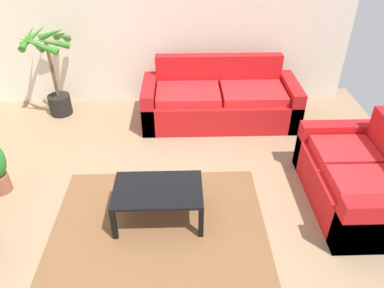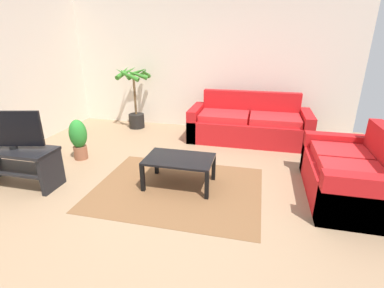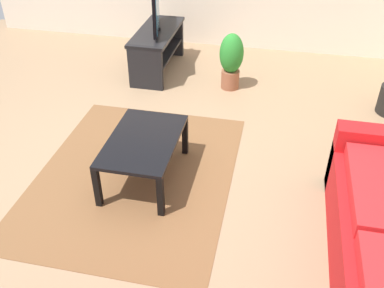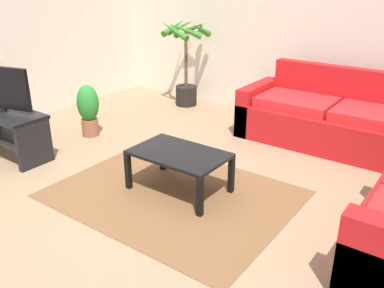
% 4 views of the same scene
% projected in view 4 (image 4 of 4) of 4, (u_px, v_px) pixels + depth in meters
% --- Properties ---
extents(ground_plane, '(6.60, 6.60, 0.00)m').
position_uv_depth(ground_plane, '(152.00, 196.00, 3.92)').
color(ground_plane, '#937556').
extents(wall_back, '(6.00, 0.06, 2.70)m').
position_uv_depth(wall_back, '(293.00, 21.00, 5.64)').
color(wall_back, beige).
rests_on(wall_back, ground).
extents(couch_main, '(2.24, 0.90, 0.90)m').
position_uv_depth(couch_main, '(335.00, 121.00, 4.99)').
color(couch_main, red).
rests_on(couch_main, ground).
extents(tv_stand, '(1.10, 0.45, 0.53)m').
position_uv_depth(tv_stand, '(6.00, 127.00, 4.69)').
color(tv_stand, black).
rests_on(tv_stand, ground).
extents(coffee_table, '(0.90, 0.57, 0.41)m').
position_uv_depth(coffee_table, '(179.00, 157.00, 3.90)').
color(coffee_table, black).
rests_on(coffee_table, ground).
extents(area_rug, '(2.20, 1.70, 0.01)m').
position_uv_depth(area_rug, '(173.00, 194.00, 3.96)').
color(area_rug, brown).
rests_on(area_rug, ground).
extents(potted_palm, '(0.73, 0.73, 1.34)m').
position_uv_depth(potted_palm, '(186.00, 62.00, 6.36)').
color(potted_palm, black).
rests_on(potted_palm, ground).
extents(potted_plant_small, '(0.28, 0.28, 0.67)m').
position_uv_depth(potted_plant_small, '(88.00, 108.00, 5.26)').
color(potted_plant_small, brown).
rests_on(potted_plant_small, ground).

